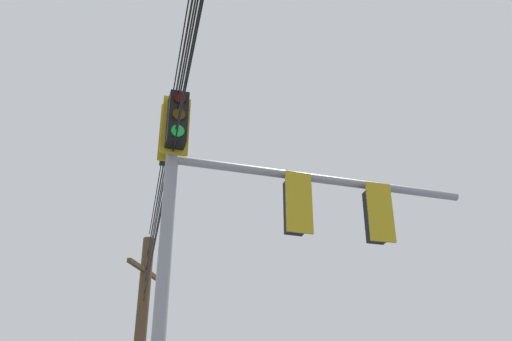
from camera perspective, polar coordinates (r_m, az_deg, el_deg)
The scene contains 2 objects.
signal_mast_assembly at distance 9.03m, azimuth -2.00°, elevation -5.15°, with size 4.22×3.90×7.25m.
overhead_wire_span at distance 9.08m, azimuth -7.24°, elevation 9.18°, with size 11.86×14.75×2.33m.
Camera 1 is at (3.92, -7.54, 1.81)m, focal length 41.18 mm.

